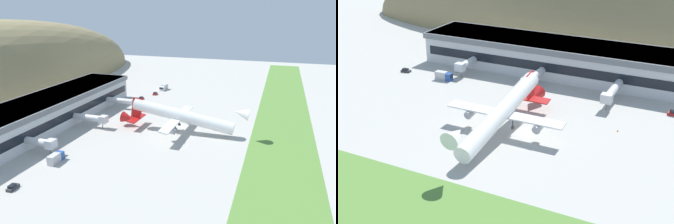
{
  "view_description": "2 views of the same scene",
  "coord_description": "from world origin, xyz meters",
  "views": [
    {
      "loc": [
        -122.53,
        -38.89,
        46.47
      ],
      "look_at": [
        -8.44,
        0.4,
        8.59
      ],
      "focal_mm": 35.0,
      "sensor_mm": 36.0,
      "label": 1
    },
    {
      "loc": [
        46.64,
        -106.32,
        58.02
      ],
      "look_at": [
        -5.47,
        -2.48,
        6.23
      ],
      "focal_mm": 50.0,
      "sensor_mm": 36.0,
      "label": 2
    }
  ],
  "objects": [
    {
      "name": "service_car_0",
      "position": [
        -62.25,
        26.34,
        0.58
      ],
      "size": [
        3.9,
        1.98,
        1.4
      ],
      "color": "#333338",
      "rests_on": "ground_plane"
    },
    {
      "name": "box_truck",
      "position": [
        59.05,
        26.29,
        1.48
      ],
      "size": [
        7.67,
        3.14,
        3.13
      ],
      "color": "silver",
      "rests_on": "ground_plane"
    },
    {
      "name": "jetway_0",
      "position": [
        -40.58,
        33.9,
        3.99
      ],
      "size": [
        3.38,
        11.48,
        5.43
      ],
      "color": "silver",
      "rests_on": "ground_plane"
    },
    {
      "name": "fuel_truck",
      "position": [
        -44.68,
        25.63,
        1.44
      ],
      "size": [
        6.45,
        2.5,
        2.97
      ],
      "color": "#264C99",
      "rests_on": "ground_plane"
    },
    {
      "name": "jetway_1",
      "position": [
        -12.55,
        31.92,
        3.99
      ],
      "size": [
        3.38,
        15.2,
        5.43
      ],
      "color": "silver",
      "rests_on": "ground_plane"
    },
    {
      "name": "terminal_building",
      "position": [
        -12.83,
        51.13,
        6.71
      ],
      "size": [
        100.75,
        22.69,
        11.85
      ],
      "color": "silver",
      "rests_on": "ground_plane"
    },
    {
      "name": "ground_plane",
      "position": [
        0.0,
        0.0,
        0.0
      ],
      "size": [
        391.35,
        391.35,
        0.0
      ],
      "primitive_type": "plane",
      "color": "#ADAAA3"
    },
    {
      "name": "cargo_airplane",
      "position": [
        -5.91,
        -3.67,
        6.54
      ],
      "size": [
        34.66,
        52.07,
        12.43
      ],
      "color": "white"
    },
    {
      "name": "service_car_1",
      "position": [
        34.31,
        30.41,
        0.61
      ],
      "size": [
        3.69,
        1.86,
        1.49
      ],
      "color": "#B21E1E",
      "rests_on": "ground_plane"
    },
    {
      "name": "jetway_2",
      "position": [
        15.09,
        31.01,
        3.99
      ],
      "size": [
        3.38,
        16.93,
        5.43
      ],
      "color": "silver",
      "rests_on": "ground_plane"
    },
    {
      "name": "traffic_cone_0",
      "position": [
        22.12,
        12.11,
        0.28
      ],
      "size": [
        0.52,
        0.52,
        0.58
      ],
      "color": "orange",
      "rests_on": "ground_plane"
    },
    {
      "name": "service_car_2",
      "position": [
        46.29,
        27.04,
        0.61
      ],
      "size": [
        4.06,
        2.07,
        1.47
      ],
      "color": "#B21E1E",
      "rests_on": "ground_plane"
    },
    {
      "name": "grass_strip_foreground",
      "position": [
        0.0,
        -42.39,
        0.04
      ],
      "size": [
        352.21,
        23.01,
        0.08
      ],
      "primitive_type": "cube",
      "color": "#568438",
      "rests_on": "ground_plane"
    }
  ]
}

